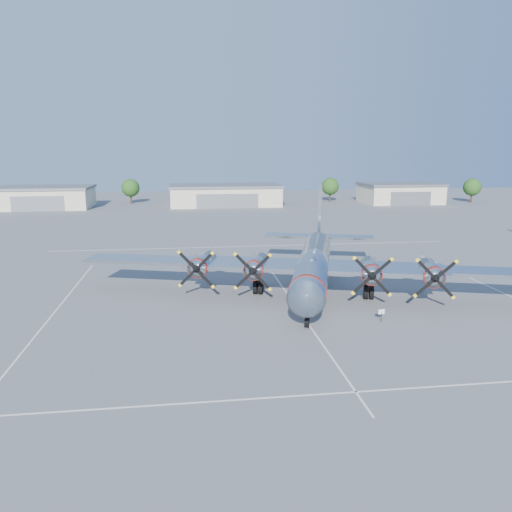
{
  "coord_description": "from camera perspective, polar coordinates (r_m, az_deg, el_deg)",
  "views": [
    {
      "loc": [
        -9.78,
        -48.76,
        14.42
      ],
      "look_at": [
        -2.68,
        3.1,
        3.2
      ],
      "focal_mm": 35.0,
      "sensor_mm": 36.0,
      "label": 1
    }
  ],
  "objects": [
    {
      "name": "tree_west",
      "position": [
        139.96,
        -14.15,
        7.56
      ],
      "size": [
        4.8,
        4.8,
        6.64
      ],
      "color": "#382619",
      "rests_on": "ground"
    },
    {
      "name": "parking_lines",
      "position": [
        50.13,
        3.8,
        -4.64
      ],
      "size": [
        60.0,
        50.08,
        0.01
      ],
      "color": "silver",
      "rests_on": "ground"
    },
    {
      "name": "hangar_center",
      "position": [
        131.61,
        -3.53,
        6.97
      ],
      "size": [
        28.6,
        14.6,
        5.4
      ],
      "color": "#BBAF94",
      "rests_on": "ground"
    },
    {
      "name": "tree_east",
      "position": [
        142.79,
        8.48,
        7.87
      ],
      "size": [
        4.8,
        4.8,
        6.64
      ],
      "color": "#382619",
      "rests_on": "ground"
    },
    {
      "name": "info_placard",
      "position": [
        44.04,
        14.15,
        -6.34
      ],
      "size": [
        0.57,
        0.12,
        1.09
      ],
      "rotation": [
        0.0,
        0.0,
        0.13
      ],
      "color": "black",
      "rests_on": "ground"
    },
    {
      "name": "main_bomber_b29",
      "position": [
        52.3,
        6.57,
        -3.99
      ],
      "size": [
        53.91,
        44.13,
        10.31
      ],
      "primitive_type": null,
      "rotation": [
        0.0,
        0.0,
        -0.3
      ],
      "color": "silver",
      "rests_on": "ground"
    },
    {
      "name": "hangar_west",
      "position": [
        135.89,
        -22.93,
        6.21
      ],
      "size": [
        22.6,
        14.6,
        5.4
      ],
      "color": "#BBAF94",
      "rests_on": "ground"
    },
    {
      "name": "tree_far_east",
      "position": [
        150.77,
        23.48,
        7.23
      ],
      "size": [
        4.8,
        4.8,
        6.64
      ],
      "color": "#382619",
      "rests_on": "ground"
    },
    {
      "name": "hangar_east",
      "position": [
        143.4,
        16.11,
        6.94
      ],
      "size": [
        20.6,
        14.6,
        5.4
      ],
      "color": "#BBAF94",
      "rests_on": "ground"
    },
    {
      "name": "ground",
      "position": [
        51.78,
        3.41,
        -4.09
      ],
      "size": [
        260.0,
        260.0,
        0.0
      ],
      "primitive_type": "plane",
      "color": "#5D5D60",
      "rests_on": "ground"
    }
  ]
}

